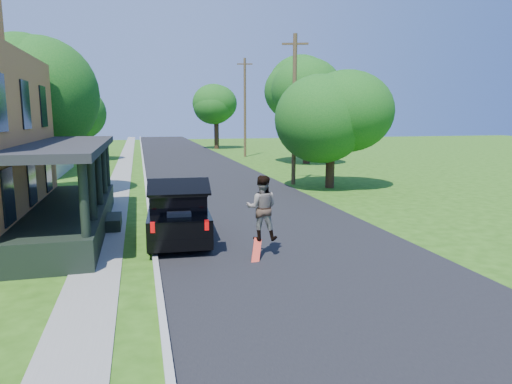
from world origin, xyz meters
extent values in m
plane|color=#254E0F|center=(0.00, 0.00, 0.00)|extent=(140.00, 140.00, 0.00)
cube|color=black|center=(0.00, 20.00, 0.00)|extent=(8.00, 120.00, 0.02)
cube|color=#9F9F9A|center=(-4.05, 20.00, 0.00)|extent=(0.15, 120.00, 0.12)
cube|color=gray|center=(-5.60, 20.00, 0.00)|extent=(1.30, 120.00, 0.03)
cube|color=black|center=(-6.80, 6.00, 0.45)|extent=(2.40, 10.00, 0.90)
cube|color=black|center=(-6.80, 6.00, 3.00)|extent=(2.60, 10.30, 0.25)
cube|color=#9B9789|center=(-13.50, 24.00, 2.50)|extent=(8.00, 8.00, 5.00)
cube|color=#9B9789|center=(-13.50, 40.00, 2.50)|extent=(8.00, 8.00, 5.00)
pyramid|color=black|center=(-13.50, 40.00, 7.20)|extent=(12.78, 12.78, 2.20)
cube|color=black|center=(-3.20, 3.90, 0.66)|extent=(2.15, 4.58, 0.86)
cube|color=black|center=(-3.19, 4.05, 1.35)|extent=(1.90, 2.87, 0.56)
cube|color=black|center=(-3.19, 4.05, 1.66)|extent=(1.94, 2.97, 0.08)
cube|color=black|center=(-3.33, 1.72, 2.08)|extent=(1.78, 1.03, 0.39)
cube|color=#35343A|center=(-3.28, 2.56, 0.97)|extent=(0.75, 0.65, 0.46)
cube|color=silver|center=(-3.94, 4.10, 1.75)|extent=(0.21, 2.46, 0.06)
cube|color=silver|center=(-2.44, 4.00, 1.75)|extent=(0.21, 2.46, 0.06)
cube|color=#990505|center=(-4.09, 1.73, 0.97)|extent=(0.13, 0.07, 0.31)
cube|color=#990505|center=(-2.58, 1.64, 0.97)|extent=(0.13, 0.07, 0.31)
cylinder|color=black|center=(-3.93, 5.42, 0.35)|extent=(0.29, 0.71, 0.69)
cylinder|color=black|center=(-2.29, 5.32, 0.35)|extent=(0.29, 0.71, 0.69)
cylinder|color=black|center=(-4.11, 2.47, 0.35)|extent=(0.29, 0.71, 0.69)
cylinder|color=black|center=(-2.47, 2.37, 0.35)|extent=(0.29, 0.71, 0.69)
imported|color=black|center=(-1.00, 1.48, 1.42)|extent=(1.08, 0.94, 1.88)
cube|color=red|center=(-1.25, 1.11, 0.26)|extent=(0.45, 0.63, 0.64)
cylinder|color=black|center=(-9.23, 13.20, 1.79)|extent=(0.70, 0.70, 3.58)
sphere|color=#296F1D|center=(-9.23, 13.20, 5.34)|extent=(6.63, 6.63, 5.28)
sphere|color=#296F1D|center=(-8.94, 12.79, 6.52)|extent=(5.74, 5.74, 4.58)
sphere|color=#296F1D|center=(-9.59, 13.73, 5.93)|extent=(5.89, 5.89, 4.70)
cylinder|color=black|center=(-9.97, 32.45, 1.44)|extent=(0.58, 0.58, 2.88)
sphere|color=#296F1D|center=(-9.97, 32.45, 4.43)|extent=(4.97, 4.97, 4.65)
sphere|color=#296F1D|center=(-9.61, 32.13, 5.47)|extent=(4.31, 4.31, 4.03)
sphere|color=#296F1D|center=(-10.43, 32.87, 4.95)|extent=(4.42, 4.42, 4.13)
cylinder|color=black|center=(6.08, 12.85, 1.26)|extent=(0.63, 0.63, 2.51)
sphere|color=#296F1D|center=(6.08, 12.85, 4.08)|extent=(5.93, 5.93, 4.70)
sphere|color=#296F1D|center=(6.33, 12.49, 5.13)|extent=(5.14, 5.14, 4.08)
sphere|color=#296F1D|center=(5.77, 13.33, 4.60)|extent=(5.27, 5.27, 4.18)
cylinder|color=black|center=(9.48, 25.64, 2.15)|extent=(0.75, 0.75, 4.29)
sphere|color=#296F1D|center=(9.48, 25.64, 6.23)|extent=(7.26, 7.26, 5.81)
sphere|color=#296F1D|center=(9.98, 25.46, 7.52)|extent=(6.29, 6.29, 5.03)
sphere|color=#296F1D|center=(8.84, 25.89, 6.87)|extent=(6.45, 6.45, 5.16)
cylinder|color=black|center=(5.00, 45.11, 1.82)|extent=(0.68, 0.68, 3.64)
sphere|color=#296F1D|center=(5.00, 45.11, 5.46)|extent=(6.45, 6.45, 5.47)
sphere|color=#296F1D|center=(5.34, 44.72, 6.68)|extent=(5.59, 5.59, 4.74)
sphere|color=#296F1D|center=(4.57, 45.61, 6.07)|extent=(5.73, 5.73, 4.86)
cylinder|color=#402D1D|center=(4.50, 14.60, 4.33)|extent=(0.31, 0.31, 8.65)
cube|color=#402D1D|center=(4.50, 14.60, 8.08)|extent=(1.48, 0.58, 0.11)
cylinder|color=#402D1D|center=(5.90, 33.38, 4.77)|extent=(0.30, 0.30, 9.55)
cube|color=#402D1D|center=(5.90, 33.38, 8.98)|extent=(1.49, 0.49, 0.11)
camera|label=1|loc=(-4.37, -10.95, 4.04)|focal=32.00mm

